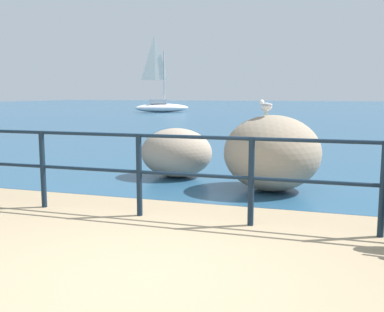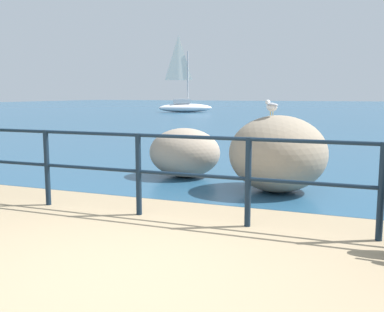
# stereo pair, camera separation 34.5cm
# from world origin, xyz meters

# --- Properties ---
(ground_plane) EXTENTS (120.00, 120.00, 0.10)m
(ground_plane) POSITION_xyz_m (0.00, 20.00, -0.05)
(ground_plane) COLOR #937F60
(sea_surface) EXTENTS (120.00, 90.00, 0.01)m
(sea_surface) POSITION_xyz_m (0.00, 47.49, 0.00)
(sea_surface) COLOR navy
(sea_surface) RESTS_ON ground_plane
(promenade_railing) EXTENTS (9.77, 0.07, 1.02)m
(promenade_railing) POSITION_xyz_m (-0.00, 1.68, 0.64)
(promenade_railing) COLOR black
(promenade_railing) RESTS_ON ground_plane
(breakwater_boulder_main) EXTENTS (1.50, 1.47, 1.18)m
(breakwater_boulder_main) POSITION_xyz_m (0.68, 3.64, 0.59)
(breakwater_boulder_main) COLOR gray
(breakwater_boulder_main) RESTS_ON ground
(breakwater_boulder_left) EXTENTS (1.31, 1.11, 0.89)m
(breakwater_boulder_left) POSITION_xyz_m (-1.12, 4.27, 0.44)
(breakwater_boulder_left) COLOR gray
(breakwater_boulder_left) RESTS_ON ground
(seagull) EXTENTS (0.28, 0.30, 0.23)m
(seagull) POSITION_xyz_m (0.58, 3.57, 1.32)
(seagull) COLOR gold
(seagull) RESTS_ON breakwater_boulder_main
(sailboat) EXTENTS (4.44, 3.38, 6.16)m
(sailboat) POSITION_xyz_m (-11.72, 30.67, 0.71)
(sailboat) COLOR white
(sailboat) RESTS_ON sea_surface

